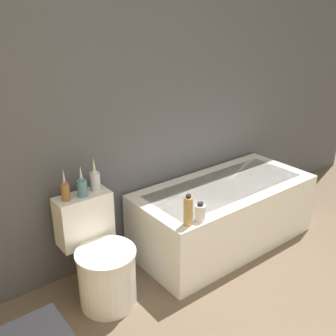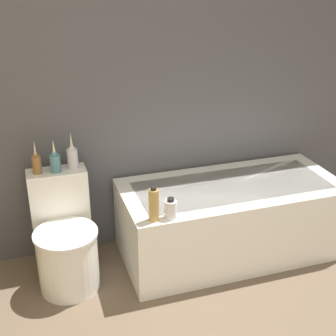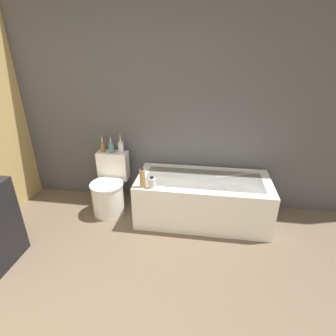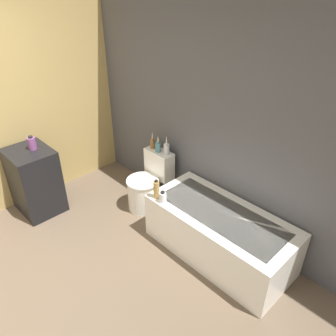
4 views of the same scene
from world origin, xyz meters
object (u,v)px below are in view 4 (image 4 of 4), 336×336
shampoo_bottle_short (163,197)px  shampoo_bottle_tall (156,190)px  toilet (148,185)px  bathtub (219,233)px  vase_bronze (166,148)px  soap_bottle_glass (32,143)px  vase_silver (158,146)px  vase_gold (153,143)px

shampoo_bottle_short → shampoo_bottle_tall: bearing=177.0°
toilet → shampoo_bottle_short: size_ratio=5.33×
bathtub → shampoo_bottle_short: bearing=-151.8°
vase_bronze → shampoo_bottle_short: vase_bronze is taller
soap_bottle_glass → shampoo_bottle_tall: 1.58m
vase_silver → shampoo_bottle_tall: (0.51, -0.49, -0.15)m
soap_bottle_glass → vase_gold: soap_bottle_glass is taller
bathtub → vase_gold: 1.39m
vase_bronze → soap_bottle_glass: bearing=-130.4°
bathtub → vase_silver: size_ratio=6.93×
vase_gold → shampoo_bottle_tall: 0.82m
vase_gold → soap_bottle_glass: bearing=-123.8°
bathtub → vase_silver: bearing=169.8°
soap_bottle_glass → vase_gold: bearing=56.2°
soap_bottle_glass → shampoo_bottle_tall: size_ratio=0.75×
bathtub → soap_bottle_glass: soap_bottle_glass is taller
bathtub → shampoo_bottle_tall: bearing=-156.1°
vase_silver → shampoo_bottle_tall: bearing=-44.1°
bathtub → toilet: 1.16m
toilet → shampoo_bottle_tall: size_ratio=3.21×
shampoo_bottle_short → vase_bronze: bearing=133.3°
toilet → soap_bottle_glass: 1.45m
bathtub → toilet: size_ratio=2.16×
vase_bronze → bathtub: bearing=-12.9°
soap_bottle_glass → vase_gold: 1.41m
toilet → shampoo_bottle_short: 0.75m
shampoo_bottle_tall → shampoo_bottle_short: shampoo_bottle_tall is taller
vase_gold → toilet: bearing=-60.0°
shampoo_bottle_tall → toilet: bearing=149.0°
toilet → vase_bronze: vase_bronze is taller
bathtub → vase_gold: vase_gold is taller
vase_bronze → toilet: bearing=-117.6°
toilet → soap_bottle_glass: soap_bottle_glass is taller
toilet → vase_silver: bearing=90.0°
vase_silver → shampoo_bottle_short: bearing=-39.2°
vase_bronze → shampoo_bottle_tall: (0.40, -0.53, -0.15)m
bathtub → vase_gold: bearing=170.3°
toilet → vase_bronze: bearing=62.4°
bathtub → vase_silver: vase_silver is taller
bathtub → shampoo_bottle_tall: size_ratio=6.92×
soap_bottle_glass → vase_bronze: soap_bottle_glass is taller
shampoo_bottle_tall → shampoo_bottle_short: 0.11m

